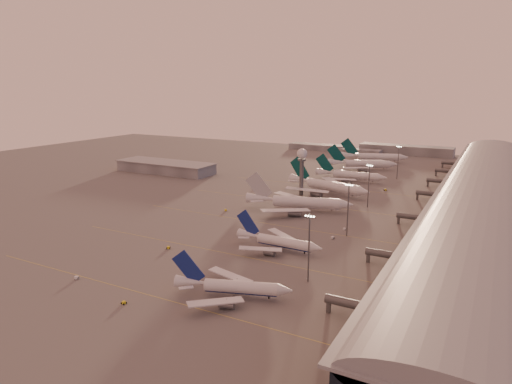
% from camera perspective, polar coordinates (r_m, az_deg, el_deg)
% --- Properties ---
extents(ground, '(700.00, 700.00, 0.00)m').
position_cam_1_polar(ground, '(192.84, -9.84, -7.59)').
color(ground, '#595757').
rests_on(ground, ground).
extents(taxiway_markings, '(180.00, 185.25, 0.02)m').
position_cam_1_polar(taxiway_markings, '(224.10, 5.21, -4.46)').
color(taxiway_markings, gold).
rests_on(taxiway_markings, ground).
extents(terminal, '(57.00, 362.00, 23.04)m').
position_cam_1_polar(terminal, '(257.44, 26.42, -1.05)').
color(terminal, black).
rests_on(terminal, ground).
extents(hangar, '(82.00, 27.00, 8.50)m').
position_cam_1_polar(hangar, '(370.32, -11.22, 3.10)').
color(hangar, slate).
rests_on(hangar, ground).
extents(radar_tower, '(6.40, 6.40, 31.10)m').
position_cam_1_polar(radar_tower, '(286.13, 5.75, 3.73)').
color(radar_tower, '#505357').
rests_on(radar_tower, ground).
extents(mast_a, '(3.60, 0.56, 25.00)m').
position_cam_1_polar(mast_a, '(160.55, 6.63, -6.58)').
color(mast_a, '#505357').
rests_on(mast_a, ground).
extents(mast_b, '(3.60, 0.56, 25.00)m').
position_cam_1_polar(mast_b, '(211.26, 11.43, -1.89)').
color(mast_b, '#505357').
rests_on(mast_b, ground).
extents(mast_c, '(3.60, 0.56, 25.00)m').
position_cam_1_polar(mast_c, '(264.20, 13.91, 1.01)').
color(mast_c, '#505357').
rests_on(mast_c, ground).
extents(mast_d, '(3.60, 0.56, 25.00)m').
position_cam_1_polar(mast_d, '(351.14, 17.34, 3.76)').
color(mast_d, '#505357').
rests_on(mast_d, ground).
extents(distant_horizon, '(165.00, 37.50, 9.00)m').
position_cam_1_polar(distant_horizon, '(483.09, 14.91, 5.18)').
color(distant_horizon, slate).
rests_on(distant_horizon, ground).
extents(narrowbody_near, '(38.54, 30.25, 15.61)m').
position_cam_1_polar(narrowbody_near, '(152.14, -2.92, -11.97)').
color(narrowbody_near, silver).
rests_on(narrowbody_near, ground).
extents(narrowbody_mid, '(39.90, 31.87, 15.59)m').
position_cam_1_polar(narrowbody_mid, '(193.07, 2.83, -6.37)').
color(narrowbody_mid, silver).
rests_on(narrowbody_mid, ground).
extents(widebody_white, '(58.56, 46.33, 21.06)m').
position_cam_1_polar(widebody_white, '(252.61, 5.41, -1.56)').
color(widebody_white, silver).
rests_on(widebody_white, ground).
extents(greentail_a, '(59.30, 47.30, 21.97)m').
position_cam_1_polar(greentail_a, '(294.70, 9.00, 0.53)').
color(greentail_a, silver).
rests_on(greentail_a, ground).
extents(greentail_b, '(52.55, 42.39, 19.08)m').
position_cam_1_polar(greentail_b, '(335.62, 11.77, 1.87)').
color(greentail_b, silver).
rests_on(greentail_b, ground).
extents(greentail_c, '(54.92, 43.58, 20.83)m').
position_cam_1_polar(greentail_c, '(384.38, 13.18, 3.27)').
color(greentail_c, silver).
rests_on(greentail_c, ground).
extents(greentail_d, '(57.44, 45.65, 21.63)m').
position_cam_1_polar(greentail_d, '(423.64, 14.59, 4.11)').
color(greentail_d, silver).
rests_on(greentail_d, ground).
extents(gsv_truck_a, '(6.41, 4.22, 2.44)m').
position_cam_1_polar(gsv_truck_a, '(177.63, -21.40, -9.77)').
color(gsv_truck_a, white).
rests_on(gsv_truck_a, ground).
extents(gsv_tug_near, '(2.29, 3.38, 0.90)m').
position_cam_1_polar(gsv_tug_near, '(154.81, -16.19, -13.16)').
color(gsv_tug_near, yellow).
rests_on(gsv_tug_near, ground).
extents(gsv_catering_a, '(5.67, 4.56, 4.28)m').
position_cam_1_polar(gsv_catering_a, '(154.80, 1.86, -11.92)').
color(gsv_catering_a, white).
rests_on(gsv_catering_a, ground).
extents(gsv_tug_mid, '(3.76, 4.21, 1.03)m').
position_cam_1_polar(gsv_tug_mid, '(198.46, -10.90, -6.86)').
color(gsv_tug_mid, yellow).
rests_on(gsv_tug_mid, ground).
extents(gsv_truck_b, '(6.30, 4.24, 2.40)m').
position_cam_1_polar(gsv_truck_b, '(209.49, 9.67, -5.52)').
color(gsv_truck_b, white).
rests_on(gsv_truck_b, ground).
extents(gsv_truck_c, '(5.46, 5.29, 2.26)m').
position_cam_1_polar(gsv_truck_c, '(252.18, -3.72, -2.14)').
color(gsv_truck_c, yellow).
rests_on(gsv_truck_c, ground).
extents(gsv_catering_b, '(5.17, 3.61, 3.89)m').
position_cam_1_polar(gsv_catering_b, '(223.06, 11.05, -4.22)').
color(gsv_catering_b, white).
rests_on(gsv_catering_b, ground).
extents(gsv_tug_far, '(3.29, 4.09, 1.01)m').
position_cam_1_polar(gsv_tug_far, '(267.25, 6.87, -1.46)').
color(gsv_tug_far, white).
rests_on(gsv_tug_far, ground).
extents(gsv_truck_d, '(3.60, 6.61, 2.53)m').
position_cam_1_polar(gsv_truck_d, '(303.14, -0.28, 0.54)').
color(gsv_truck_d, white).
rests_on(gsv_truck_d, ground).
extents(gsv_tug_hangar, '(4.69, 4.10, 1.15)m').
position_cam_1_polar(gsv_tug_hangar, '(311.69, 15.86, 0.25)').
color(gsv_tug_hangar, yellow).
rests_on(gsv_tug_hangar, ground).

